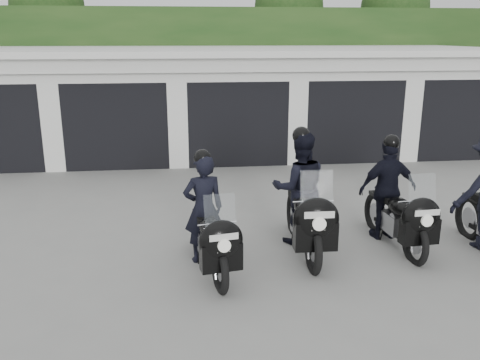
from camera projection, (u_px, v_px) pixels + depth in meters
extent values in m
plane|color=gray|center=(276.00, 250.00, 8.17)|extent=(80.00, 80.00, 0.00)
cube|color=silver|center=(228.00, 99.00, 15.90)|extent=(16.00, 6.00, 2.80)
cube|color=silver|center=(228.00, 51.00, 15.30)|extent=(16.40, 6.80, 0.16)
cube|color=silver|center=(239.00, 64.00, 12.45)|extent=(16.40, 0.12, 0.40)
cube|color=black|center=(238.00, 162.00, 13.37)|extent=(16.00, 0.06, 0.24)
cube|color=black|center=(4.00, 122.00, 13.59)|extent=(2.60, 2.60, 2.20)
cube|color=silver|center=(53.00, 115.00, 12.68)|extent=(0.50, 0.50, 2.80)
cube|color=black|center=(121.00, 119.00, 13.93)|extent=(2.60, 2.60, 2.20)
cube|color=silver|center=(113.00, 70.00, 12.54)|extent=(2.60, 0.50, 0.60)
cube|color=silver|center=(178.00, 113.00, 13.01)|extent=(0.50, 0.50, 2.80)
cube|color=black|center=(234.00, 117.00, 14.26)|extent=(2.60, 2.60, 2.20)
cube|color=silver|center=(238.00, 69.00, 12.87)|extent=(2.60, 0.50, 0.60)
cube|color=silver|center=(296.00, 111.00, 13.35)|extent=(0.50, 0.50, 2.80)
cube|color=black|center=(341.00, 116.00, 14.60)|extent=(2.60, 2.60, 2.20)
cube|color=silver|center=(356.00, 68.00, 13.21)|extent=(2.60, 0.50, 0.60)
cube|color=silver|center=(409.00, 109.00, 13.68)|extent=(0.50, 0.50, 2.80)
cube|color=black|center=(443.00, 114.00, 14.93)|extent=(2.60, 2.60, 2.20)
cube|color=silver|center=(468.00, 67.00, 13.54)|extent=(2.60, 0.50, 0.60)
cube|color=#1B3A15|center=(218.00, 67.00, 19.51)|extent=(20.00, 2.00, 4.30)
sphere|color=#1B3A15|center=(47.00, 6.00, 19.62)|extent=(2.80, 2.80, 2.80)
cylinder|color=black|center=(55.00, 78.00, 20.38)|extent=(0.24, 0.24, 3.30)
sphere|color=#1B3A15|center=(289.00, 8.00, 20.65)|extent=(2.80, 2.80, 2.80)
cylinder|color=black|center=(287.00, 76.00, 21.41)|extent=(0.24, 0.24, 3.30)
sphere|color=#1B3A15|center=(395.00, 8.00, 21.14)|extent=(2.80, 2.80, 2.80)
cylinder|color=black|center=(389.00, 75.00, 21.89)|extent=(0.24, 0.24, 3.30)
torus|color=black|center=(220.00, 269.00, 6.84)|extent=(0.22, 0.70, 0.69)
torus|color=black|center=(199.00, 233.00, 8.10)|extent=(0.22, 0.70, 0.69)
cube|color=#9D9CA1|center=(208.00, 245.00, 7.47)|extent=(0.33, 0.56, 0.30)
cube|color=black|center=(209.00, 255.00, 7.49)|extent=(0.29, 1.23, 0.06)
ellipsoid|color=black|center=(210.00, 228.00, 7.23)|extent=(0.40, 0.59, 0.27)
cube|color=black|center=(204.00, 217.00, 7.60)|extent=(0.33, 0.56, 0.10)
ellipsoid|color=black|center=(221.00, 241.00, 6.64)|extent=(0.64, 0.41, 0.57)
cube|color=black|center=(221.00, 256.00, 6.70)|extent=(0.58, 0.30, 0.38)
cube|color=#B2BFC6|center=(220.00, 213.00, 6.56)|extent=(0.43, 0.18, 0.49)
cylinder|color=silver|center=(217.00, 224.00, 6.77)|extent=(0.53, 0.12, 0.03)
cube|color=silver|center=(224.00, 237.00, 6.46)|extent=(0.38, 0.08, 0.09)
cube|color=silver|center=(224.00, 249.00, 6.54)|extent=(0.17, 0.04, 0.10)
imported|color=black|center=(204.00, 209.00, 7.58)|extent=(0.67, 0.50, 1.67)
sphere|color=black|center=(202.00, 158.00, 7.37)|extent=(0.26, 0.26, 0.26)
torus|color=black|center=(313.00, 249.00, 7.40)|extent=(0.13, 0.78, 0.77)
torus|color=black|center=(293.00, 214.00, 8.86)|extent=(0.13, 0.78, 0.77)
cube|color=#9D9CA1|center=(302.00, 225.00, 8.13)|extent=(0.29, 0.59, 0.34)
cube|color=black|center=(302.00, 235.00, 8.15)|extent=(0.12, 1.38, 0.06)
ellipsoid|color=black|center=(305.00, 207.00, 7.86)|extent=(0.36, 0.62, 0.31)
cube|color=black|center=(300.00, 197.00, 8.29)|extent=(0.29, 0.59, 0.11)
ellipsoid|color=black|center=(316.00, 219.00, 7.18)|extent=(0.68, 0.37, 0.64)
cube|color=black|center=(315.00, 235.00, 7.24)|extent=(0.62, 0.25, 0.42)
cube|color=#B2BFC6|center=(317.00, 190.00, 7.09)|extent=(0.47, 0.13, 0.54)
cylinder|color=silver|center=(313.00, 202.00, 7.33)|extent=(0.60, 0.04, 0.03)
cube|color=silver|center=(320.00, 215.00, 6.97)|extent=(0.42, 0.03, 0.10)
cube|color=silver|center=(318.00, 227.00, 7.05)|extent=(0.19, 0.02, 0.11)
imported|color=black|center=(300.00, 188.00, 8.27)|extent=(0.92, 0.73, 1.86)
sphere|color=black|center=(301.00, 136.00, 8.03)|extent=(0.29, 0.29, 0.29)
torus|color=black|center=(415.00, 243.00, 7.68)|extent=(0.16, 0.72, 0.71)
torus|color=black|center=(375.00, 213.00, 9.00)|extent=(0.16, 0.72, 0.71)
cube|color=#9D9CA1|center=(393.00, 222.00, 8.34)|extent=(0.29, 0.55, 0.31)
cube|color=black|center=(393.00, 232.00, 8.36)|extent=(0.17, 1.27, 0.06)
ellipsoid|color=black|center=(400.00, 207.00, 8.09)|extent=(0.36, 0.58, 0.28)
cube|color=black|center=(388.00, 197.00, 8.48)|extent=(0.29, 0.55, 0.10)
ellipsoid|color=black|center=(421.00, 217.00, 7.48)|extent=(0.64, 0.37, 0.58)
cube|color=black|center=(419.00, 231.00, 7.54)|extent=(0.58, 0.26, 0.39)
cube|color=#B2BFC6|center=(422.00, 191.00, 7.40)|extent=(0.44, 0.14, 0.50)
cylinder|color=silver|center=(415.00, 201.00, 7.61)|extent=(0.55, 0.07, 0.03)
cube|color=silver|center=(428.00, 213.00, 7.29)|extent=(0.39, 0.04, 0.09)
cube|color=silver|center=(425.00, 224.00, 7.36)|extent=(0.18, 0.03, 0.10)
imported|color=black|center=(388.00, 189.00, 8.46)|extent=(1.04, 0.64, 1.71)
sphere|color=black|center=(392.00, 142.00, 8.24)|extent=(0.26, 0.26, 0.26)
torus|color=black|center=(469.00, 218.00, 8.66)|extent=(0.13, 0.78, 0.78)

